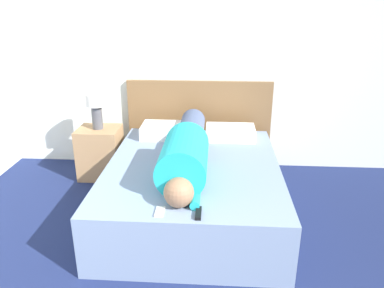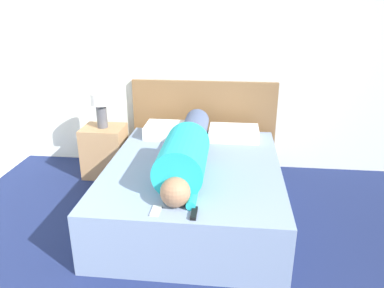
{
  "view_description": "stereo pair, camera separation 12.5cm",
  "coord_description": "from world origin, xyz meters",
  "px_view_note": "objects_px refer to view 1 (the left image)",
  "views": [
    {
      "loc": [
        0.27,
        -0.67,
        1.87
      ],
      "look_at": [
        0.08,
        2.23,
        0.75
      ],
      "focal_mm": 35.0,
      "sensor_mm": 36.0,
      "label": 1
    },
    {
      "loc": [
        0.4,
        -0.66,
        1.87
      ],
      "look_at": [
        0.08,
        2.23,
        0.75
      ],
      "focal_mm": 35.0,
      "sensor_mm": 36.0,
      "label": 2
    }
  ],
  "objects_px": {
    "bed": "(193,189)",
    "table_lamp": "(96,106)",
    "pillow_second": "(230,133)",
    "tv_remote": "(198,213)",
    "nightstand": "(100,153)",
    "pillow_near_headboard": "(167,131)",
    "person_lying": "(186,150)",
    "cell_phone": "(160,212)"
  },
  "relations": [
    {
      "from": "bed",
      "to": "person_lying",
      "type": "height_order",
      "value": "person_lying"
    },
    {
      "from": "pillow_second",
      "to": "tv_remote",
      "type": "distance_m",
      "value": 1.57
    },
    {
      "from": "pillow_second",
      "to": "cell_phone",
      "type": "bearing_deg",
      "value": -109.05
    },
    {
      "from": "bed",
      "to": "cell_phone",
      "type": "relative_size",
      "value": 14.63
    },
    {
      "from": "nightstand",
      "to": "table_lamp",
      "type": "bearing_deg",
      "value": -90.0
    },
    {
      "from": "nightstand",
      "to": "pillow_near_headboard",
      "type": "height_order",
      "value": "pillow_near_headboard"
    },
    {
      "from": "pillow_second",
      "to": "tv_remote",
      "type": "xyz_separation_m",
      "value": [
        -0.26,
        -1.54,
        -0.05
      ]
    },
    {
      "from": "pillow_near_headboard",
      "to": "table_lamp",
      "type": "bearing_deg",
      "value": 178.68
    },
    {
      "from": "pillow_near_headboard",
      "to": "pillow_second",
      "type": "bearing_deg",
      "value": 0.0
    },
    {
      "from": "nightstand",
      "to": "person_lying",
      "type": "xyz_separation_m",
      "value": [
        1.03,
        -0.8,
        0.38
      ]
    },
    {
      "from": "table_lamp",
      "to": "person_lying",
      "type": "distance_m",
      "value": 1.31
    },
    {
      "from": "nightstand",
      "to": "table_lamp",
      "type": "relative_size",
      "value": 1.47
    },
    {
      "from": "tv_remote",
      "to": "bed",
      "type": "bearing_deg",
      "value": 96.13
    },
    {
      "from": "table_lamp",
      "to": "cell_phone",
      "type": "height_order",
      "value": "table_lamp"
    },
    {
      "from": "person_lying",
      "to": "tv_remote",
      "type": "bearing_deg",
      "value": -79.29
    },
    {
      "from": "bed",
      "to": "table_lamp",
      "type": "height_order",
      "value": "table_lamp"
    },
    {
      "from": "bed",
      "to": "pillow_near_headboard",
      "type": "bearing_deg",
      "value": 114.37
    },
    {
      "from": "table_lamp",
      "to": "pillow_second",
      "type": "bearing_deg",
      "value": -0.7
    },
    {
      "from": "bed",
      "to": "table_lamp",
      "type": "bearing_deg",
      "value": 146.09
    },
    {
      "from": "table_lamp",
      "to": "cell_phone",
      "type": "bearing_deg",
      "value": -59.78
    },
    {
      "from": "bed",
      "to": "nightstand",
      "type": "relative_size",
      "value": 3.37
    },
    {
      "from": "nightstand",
      "to": "tv_remote",
      "type": "distance_m",
      "value": 1.96
    },
    {
      "from": "person_lying",
      "to": "tv_remote",
      "type": "height_order",
      "value": "person_lying"
    },
    {
      "from": "table_lamp",
      "to": "tv_remote",
      "type": "xyz_separation_m",
      "value": [
        1.17,
        -1.56,
        -0.3
      ]
    },
    {
      "from": "nightstand",
      "to": "person_lying",
      "type": "height_order",
      "value": "person_lying"
    },
    {
      "from": "tv_remote",
      "to": "person_lying",
      "type": "bearing_deg",
      "value": 100.71
    },
    {
      "from": "pillow_second",
      "to": "tv_remote",
      "type": "height_order",
      "value": "pillow_second"
    },
    {
      "from": "bed",
      "to": "tv_remote",
      "type": "xyz_separation_m",
      "value": [
        0.09,
        -0.83,
        0.26
      ]
    },
    {
      "from": "nightstand",
      "to": "pillow_second",
      "type": "xyz_separation_m",
      "value": [
        1.43,
        -0.02,
        0.27
      ]
    },
    {
      "from": "tv_remote",
      "to": "cell_phone",
      "type": "height_order",
      "value": "tv_remote"
    },
    {
      "from": "person_lying",
      "to": "tv_remote",
      "type": "relative_size",
      "value": 11.58
    },
    {
      "from": "tv_remote",
      "to": "cell_phone",
      "type": "distance_m",
      "value": 0.27
    },
    {
      "from": "person_lying",
      "to": "pillow_near_headboard",
      "type": "bearing_deg",
      "value": 108.8
    },
    {
      "from": "pillow_near_headboard",
      "to": "pillow_second",
      "type": "distance_m",
      "value": 0.67
    },
    {
      "from": "pillow_near_headboard",
      "to": "bed",
      "type": "bearing_deg",
      "value": -65.63
    },
    {
      "from": "nightstand",
      "to": "pillow_near_headboard",
      "type": "xyz_separation_m",
      "value": [
        0.76,
        -0.02,
        0.28
      ]
    },
    {
      "from": "pillow_near_headboard",
      "to": "tv_remote",
      "type": "bearing_deg",
      "value": -75.1
    },
    {
      "from": "table_lamp",
      "to": "person_lying",
      "type": "height_order",
      "value": "table_lamp"
    },
    {
      "from": "tv_remote",
      "to": "pillow_second",
      "type": "bearing_deg",
      "value": 80.39
    },
    {
      "from": "bed",
      "to": "tv_remote",
      "type": "height_order",
      "value": "tv_remote"
    },
    {
      "from": "tv_remote",
      "to": "cell_phone",
      "type": "relative_size",
      "value": 1.15
    },
    {
      "from": "bed",
      "to": "pillow_second",
      "type": "height_order",
      "value": "pillow_second"
    }
  ]
}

